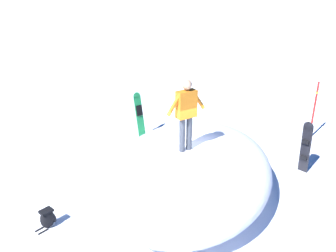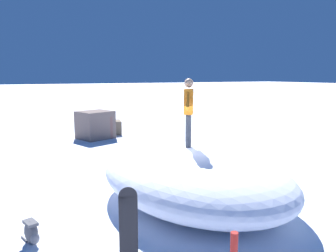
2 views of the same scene
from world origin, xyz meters
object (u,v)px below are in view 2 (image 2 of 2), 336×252
Objects in this scene: backpack_near at (213,159)px; backpack_far at (31,232)px; snowboard_secondary_upright at (129,236)px; snowboarder_standing at (189,108)px.

backpack_far is (-6.32, -2.92, -0.01)m from backpack_near.
snowboard_secondary_upright is 3.03× the size of backpack_near.
backpack_far is at bearing -170.89° from snowboarder_standing.
snowboard_secondary_upright is (-2.63, -2.67, -1.61)m from snowboarder_standing.
snowboarder_standing is 3.34× the size of backpack_near.
snowboard_secondary_upright is at bearing -58.20° from backpack_far.
snowboarder_standing reaches higher than backpack_near.
backpack_near is (2.42, 2.29, -2.19)m from snowboarder_standing.
snowboard_secondary_upright reaches higher than backpack_near.
snowboarder_standing is 2.79× the size of backpack_far.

